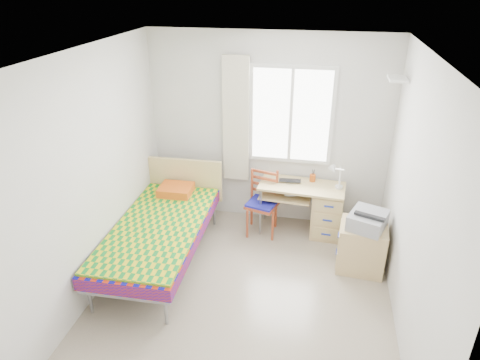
# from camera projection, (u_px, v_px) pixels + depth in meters

# --- Properties ---
(floor) EXTENTS (3.50, 3.50, 0.00)m
(floor) POSITION_uv_depth(u_px,v_px,m) (243.00, 295.00, 4.74)
(floor) COLOR #BCAD93
(floor) RESTS_ON ground
(ceiling) EXTENTS (3.50, 3.50, 0.00)m
(ceiling) POSITION_uv_depth(u_px,v_px,m) (244.00, 54.00, 3.60)
(ceiling) COLOR white
(ceiling) RESTS_ON wall_back
(wall_back) EXTENTS (3.20, 0.00, 3.20)m
(wall_back) POSITION_uv_depth(u_px,v_px,m) (268.00, 132.00, 5.72)
(wall_back) COLOR silver
(wall_back) RESTS_ON ground
(wall_left) EXTENTS (0.00, 3.50, 3.50)m
(wall_left) POSITION_uv_depth(u_px,v_px,m) (93.00, 177.00, 4.46)
(wall_left) COLOR silver
(wall_left) RESTS_ON ground
(wall_right) EXTENTS (0.00, 3.50, 3.50)m
(wall_right) POSITION_uv_depth(u_px,v_px,m) (415.00, 207.00, 3.89)
(wall_right) COLOR silver
(wall_right) RESTS_ON ground
(window) EXTENTS (1.10, 0.04, 1.30)m
(window) POSITION_uv_depth(u_px,v_px,m) (291.00, 116.00, 5.53)
(window) COLOR white
(window) RESTS_ON wall_back
(curtain) EXTENTS (0.35, 0.05, 1.70)m
(curtain) POSITION_uv_depth(u_px,v_px,m) (236.00, 121.00, 5.66)
(curtain) COLOR beige
(curtain) RESTS_ON wall_back
(floating_shelf) EXTENTS (0.20, 0.32, 0.03)m
(floating_shelf) POSITION_uv_depth(u_px,v_px,m) (398.00, 79.00, 4.77)
(floating_shelf) COLOR white
(floating_shelf) RESTS_ON wall_right
(bed) EXTENTS (1.04, 2.18, 0.94)m
(bed) POSITION_uv_depth(u_px,v_px,m) (162.00, 227.00, 5.15)
(bed) COLOR gray
(bed) RESTS_ON floor
(desk) EXTENTS (1.15, 0.59, 0.70)m
(desk) POSITION_uv_depth(u_px,v_px,m) (322.00, 208.00, 5.71)
(desk) COLOR tan
(desk) RESTS_ON floor
(chair) EXTENTS (0.46, 0.46, 0.88)m
(chair) POSITION_uv_depth(u_px,v_px,m) (263.00, 199.00, 5.72)
(chair) COLOR #91371C
(chair) RESTS_ON floor
(cabinet) EXTENTS (0.58, 0.52, 0.58)m
(cabinet) POSITION_uv_depth(u_px,v_px,m) (361.00, 247.00, 5.07)
(cabinet) COLOR tan
(cabinet) RESTS_ON floor
(printer) EXTENTS (0.51, 0.55, 0.19)m
(printer) POSITION_uv_depth(u_px,v_px,m) (368.00, 220.00, 4.87)
(printer) COLOR #A0A1A7
(printer) RESTS_ON cabinet
(laptop) EXTENTS (0.30, 0.20, 0.02)m
(laptop) POSITION_uv_depth(u_px,v_px,m) (290.00, 182.00, 5.68)
(laptop) COLOR black
(laptop) RESTS_ON desk
(pen_cup) EXTENTS (0.09, 0.09, 0.10)m
(pen_cup) POSITION_uv_depth(u_px,v_px,m) (313.00, 178.00, 5.71)
(pen_cup) COLOR #CA5116
(pen_cup) RESTS_ON desk
(task_lamp) EXTENTS (0.22, 0.32, 0.39)m
(task_lamp) POSITION_uv_depth(u_px,v_px,m) (336.00, 174.00, 5.36)
(task_lamp) COLOR white
(task_lamp) RESTS_ON desk
(book) EXTENTS (0.20, 0.25, 0.02)m
(book) POSITION_uv_depth(u_px,v_px,m) (284.00, 192.00, 5.69)
(book) COLOR gray
(book) RESTS_ON desk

